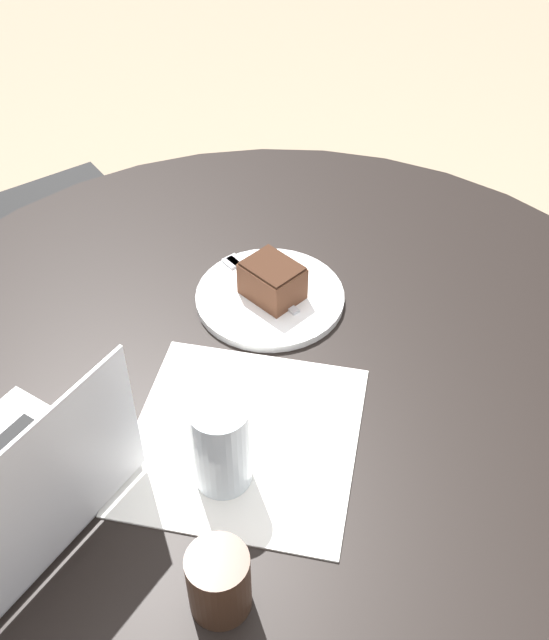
% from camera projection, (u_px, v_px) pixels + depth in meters
% --- Properties ---
extents(ground_plane, '(12.00, 12.00, 0.00)m').
position_uv_depth(ground_plane, '(278.00, 630.00, 1.56)').
color(ground_plane, gray).
extents(dining_table, '(1.26, 1.26, 0.76)m').
position_uv_depth(dining_table, '(279.00, 442.00, 1.12)').
color(dining_table, black).
rests_on(dining_table, ground_plane).
extents(chair, '(0.54, 0.54, 0.96)m').
position_uv_depth(chair, '(16.00, 228.00, 1.75)').
color(chair, black).
rests_on(chair, ground_plane).
extents(paper_document, '(0.39, 0.39, 0.00)m').
position_uv_depth(paper_document, '(244.00, 438.00, 0.96)').
color(paper_document, white).
rests_on(paper_document, dining_table).
extents(plate, '(0.23, 0.23, 0.01)m').
position_uv_depth(plate, '(270.00, 297.00, 1.16)').
color(plate, white).
rests_on(plate, dining_table).
extents(cake_slice, '(0.11, 0.10, 0.06)m').
position_uv_depth(cake_slice, '(272.00, 280.00, 1.13)').
color(cake_slice, brown).
rests_on(cake_slice, plate).
extents(fork, '(0.16, 0.09, 0.00)m').
position_uv_depth(fork, '(254.00, 278.00, 1.18)').
color(fork, silver).
rests_on(fork, plate).
extents(coffee_glass, '(0.07, 0.07, 0.09)m').
position_uv_depth(coffee_glass, '(219.00, 582.00, 0.78)').
color(coffee_glass, '#3D2619').
rests_on(coffee_glass, dining_table).
extents(water_glass, '(0.07, 0.07, 0.13)m').
position_uv_depth(water_glass, '(221.00, 445.00, 0.88)').
color(water_glass, silver).
rests_on(water_glass, dining_table).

